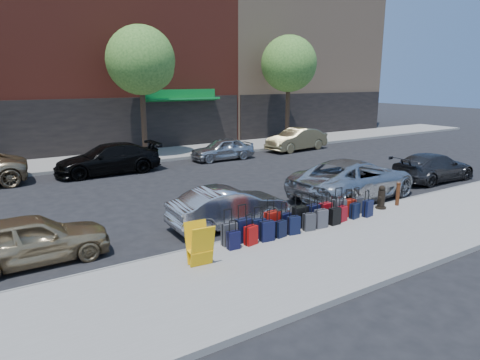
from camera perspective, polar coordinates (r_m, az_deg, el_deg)
ground at (r=16.89m, az=-2.66°, el=-2.19°), size 120.00×120.00×0.00m
sidewalk_near at (r=11.98m, az=13.34°, el=-8.80°), size 60.00×4.00×0.15m
sidewalk_far at (r=25.82m, az=-13.89°, el=3.04°), size 60.00×4.00×0.15m
curb_near at (r=13.36m, az=7.09°, el=-6.19°), size 60.00×0.08×0.15m
curb_far at (r=23.94m, az=-12.30°, el=2.34°), size 60.00×0.08×0.15m
building_right at (r=40.39m, az=4.44°, el=19.65°), size 15.00×12.12×18.00m
tree_center at (r=25.19m, az=-12.78°, el=15.06°), size 3.80×3.80×7.27m
tree_right at (r=30.48m, az=6.73°, el=14.94°), size 3.80×3.80×7.27m
suitcase_front_0 at (r=11.57m, az=-1.44°, el=-7.19°), size 0.42×0.24×1.00m
suitcase_front_1 at (r=11.78m, az=0.46°, el=-6.72°), size 0.44×0.25×1.05m
suitcase_front_2 at (r=12.08m, az=2.48°, el=-6.45°), size 0.39×0.25×0.90m
suitcase_front_3 at (r=12.41m, az=4.27°, el=-5.68°), size 0.45×0.26×1.05m
suitcase_front_4 at (r=12.70m, az=5.98°, el=-5.56°), size 0.38×0.25×0.86m
suitcase_front_5 at (r=12.98m, az=7.96°, el=-4.91°), size 0.44×0.25×1.06m
suitcase_front_6 at (r=13.34m, az=9.71°, el=-4.56°), size 0.43×0.26×1.00m
suitcase_front_7 at (r=13.71m, az=11.31°, el=-4.20°), size 0.40×0.24×0.95m
suitcase_front_8 at (r=14.01m, az=13.07°, el=-3.81°), size 0.46×0.30×1.02m
suitcase_front_9 at (r=14.37m, az=14.37°, el=-3.61°), size 0.40×0.25×0.90m
suitcase_front_10 at (r=14.72m, az=15.35°, el=-3.28°), size 0.37×0.21×0.89m
suitcase_back_0 at (r=11.32m, az=-0.87°, el=-8.02°), size 0.33×0.20×0.78m
suitcase_back_1 at (r=11.61m, az=1.46°, el=-7.37°), size 0.39×0.27×0.85m
suitcase_back_2 at (r=11.88m, az=3.61°, el=-6.79°), size 0.40×0.26×0.91m
suitcase_back_3 at (r=12.19m, az=5.43°, el=-6.50°), size 0.35×0.23×0.77m
suitcase_back_4 at (r=12.45m, az=7.16°, el=-6.00°), size 0.38×0.26×0.85m
suitcase_back_5 at (r=12.82m, az=9.20°, el=-5.53°), size 0.38×0.26×0.83m
suitcase_back_6 at (r=13.10m, az=10.75°, el=-5.08°), size 0.40×0.26×0.90m
suitcase_back_7 at (r=13.46m, az=12.51°, el=-4.74°), size 0.35×0.20×0.84m
suitcase_back_8 at (r=13.83m, az=13.48°, el=-4.40°), size 0.35×0.24×0.77m
suitcase_back_9 at (r=14.20m, az=15.03°, el=-3.98°), size 0.37×0.25×0.80m
suitcase_back_10 at (r=14.51m, az=16.67°, el=-3.64°), size 0.39×0.27×0.86m
fire_hydrant at (r=15.51m, az=18.33°, el=-2.26°), size 0.42×0.37×0.82m
bollard at (r=16.07m, az=20.30°, el=-1.73°), size 0.15×0.15×0.81m
display_rack at (r=10.38m, az=-5.40°, el=-8.58°), size 0.62×0.67×1.02m
car_near_0 at (r=11.90m, az=-26.10°, el=-7.12°), size 3.74×1.52×1.27m
car_near_1 at (r=13.33m, az=-1.49°, el=-3.63°), size 3.85×1.42×1.26m
car_near_2 at (r=17.00m, az=14.96°, el=0.14°), size 5.77×3.12×1.54m
car_near_3 at (r=21.19m, az=24.36°, el=1.57°), size 4.38×1.85×1.26m
car_far_1 at (r=21.74m, az=-17.18°, el=2.70°), size 5.02×2.08×1.45m
car_far_2 at (r=24.40m, az=-2.35°, el=4.15°), size 3.70×1.55×1.25m
car_far_3 at (r=27.89m, az=7.55°, el=5.39°), size 4.46×1.94×1.43m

